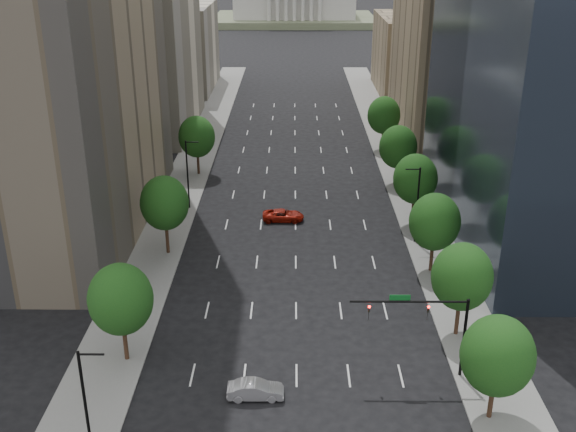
{
  "coord_description": "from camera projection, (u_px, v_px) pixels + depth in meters",
  "views": [
    {
      "loc": [
        -0.34,
        -14.93,
        32.87
      ],
      "look_at": [
        -0.78,
        43.77,
        8.0
      ],
      "focal_mm": 42.37,
      "sensor_mm": 36.0,
      "label": 1
    }
  ],
  "objects": [
    {
      "name": "sidewalk_left",
      "position": [
        167.0,
        224.0,
        81.9
      ],
      "size": [
        6.0,
        200.0,
        0.15
      ],
      "primitive_type": "cube",
      "color": "slate",
      "rests_on": "ground"
    },
    {
      "name": "streetlight_ls",
      "position": [
        87.0,
        407.0,
        43.19
      ],
      "size": [
        1.7,
        0.2,
        9.0
      ],
      "color": "black",
      "rests_on": "ground"
    },
    {
      "name": "filler_right",
      "position": [
        411.0,
        54.0,
        145.73
      ],
      "size": [
        14.0,
        26.0,
        16.0
      ],
      "primitive_type": "cube",
      "color": "#8C7759",
      "rests_on": "ground"
    },
    {
      "name": "tree_left_0",
      "position": [
        121.0,
        299.0,
        53.89
      ],
      "size": [
        5.2,
        5.2,
        8.75
      ],
      "color": "#382316",
      "rests_on": "ground"
    },
    {
      "name": "sidewalk_right",
      "position": [
        424.0,
        224.0,
        81.68
      ],
      "size": [
        6.0,
        200.0,
        0.15
      ],
      "primitive_type": "cube",
      "color": "slate",
      "rests_on": "ground"
    },
    {
      "name": "filler_left",
      "position": [
        181.0,
        47.0,
        148.45
      ],
      "size": [
        14.0,
        26.0,
        18.0
      ],
      "primitive_type": "cube",
      "color": "beige",
      "rests_on": "ground"
    },
    {
      "name": "tree_right_4",
      "position": [
        398.0,
        147.0,
        92.48
      ],
      "size": [
        5.2,
        5.2,
        8.46
      ],
      "color": "#382316",
      "rests_on": "ground"
    },
    {
      "name": "streetlight_ln",
      "position": [
        188.0,
        173.0,
        84.62
      ],
      "size": [
        1.7,
        0.2,
        9.0
      ],
      "color": "black",
      "rests_on": "ground"
    },
    {
      "name": "car_red_far",
      "position": [
        283.0,
        215.0,
        82.67
      ],
      "size": [
        5.04,
        2.34,
        1.4
      ],
      "primitive_type": "imported",
      "rotation": [
        0.0,
        0.0,
        1.57
      ],
      "color": "#99160B",
      "rests_on": "ground"
    },
    {
      "name": "tree_right_3",
      "position": [
        415.0,
        179.0,
        79.42
      ],
      "size": [
        5.2,
        5.2,
        8.89
      ],
      "color": "#382316",
      "rests_on": "ground"
    },
    {
      "name": "car_silver",
      "position": [
        255.0,
        390.0,
        51.36
      ],
      "size": [
        4.33,
        1.59,
        1.42
      ],
      "primitive_type": "imported",
      "rotation": [
        0.0,
        0.0,
        1.59
      ],
      "color": "#A0A0A5",
      "rests_on": "ground"
    },
    {
      "name": "tree_left_2",
      "position": [
        197.0,
        137.0,
        96.27
      ],
      "size": [
        5.2,
        5.2,
        8.68
      ],
      "color": "#382316",
      "rests_on": "ground"
    },
    {
      "name": "traffic_signal",
      "position": [
        434.0,
        320.0,
        52.1
      ],
      "size": [
        9.12,
        0.4,
        7.38
      ],
      "color": "black",
      "rests_on": "ground"
    },
    {
      "name": "midrise_cream_left",
      "position": [
        148.0,
        27.0,
        114.75
      ],
      "size": [
        14.0,
        30.0,
        35.0
      ],
      "primitive_type": "cube",
      "color": "beige",
      "rests_on": "ground"
    },
    {
      "name": "foothills",
      "position": [
        333.0,
        16.0,
        592.94
      ],
      "size": [
        720.0,
        413.0,
        263.0
      ],
      "color": "olive",
      "rests_on": "ground"
    },
    {
      "name": "streetlight_rn",
      "position": [
        417.0,
        203.0,
        75.23
      ],
      "size": [
        1.7,
        0.2,
        9.0
      ],
      "color": "black",
      "rests_on": "ground"
    },
    {
      "name": "tree_left_1",
      "position": [
        165.0,
        203.0,
        72.22
      ],
      "size": [
        5.2,
        5.2,
        8.97
      ],
      "color": "#382316",
      "rests_on": "ground"
    },
    {
      "name": "parking_tan_right",
      "position": [
        446.0,
        46.0,
        112.62
      ],
      "size": [
        14.0,
        30.0,
        30.0
      ],
      "primitive_type": "cube",
      "color": "#8C7759",
      "rests_on": "ground"
    },
    {
      "name": "tree_right_1",
      "position": [
        462.0,
        277.0,
        57.38
      ],
      "size": [
        5.2,
        5.2,
        8.75
      ],
      "color": "#382316",
      "rests_on": "ground"
    },
    {
      "name": "tree_right_2",
      "position": [
        435.0,
        222.0,
        68.48
      ],
      "size": [
        5.2,
        5.2,
        8.61
      ],
      "color": "#382316",
      "rests_on": "ground"
    },
    {
      "name": "tree_right_5",
      "position": [
        384.0,
        115.0,
        107.1
      ],
      "size": [
        5.2,
        5.2,
        8.75
      ],
      "color": "#382316",
      "rests_on": "ground"
    },
    {
      "name": "tree_right_0",
      "position": [
        497.0,
        356.0,
        47.39
      ],
      "size": [
        5.2,
        5.2,
        8.39
      ],
      "color": "#382316",
      "rests_on": "ground"
    }
  ]
}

